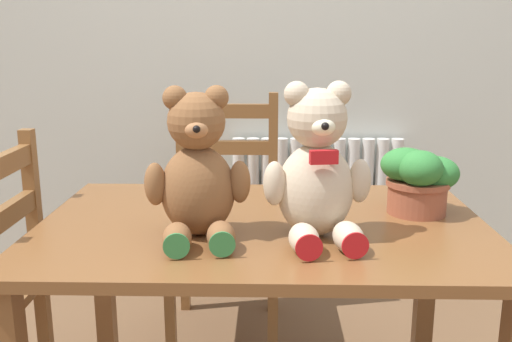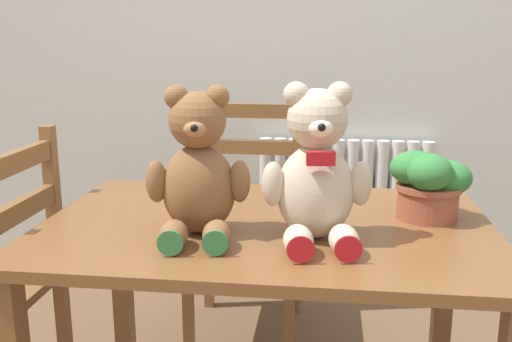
# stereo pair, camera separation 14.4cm
# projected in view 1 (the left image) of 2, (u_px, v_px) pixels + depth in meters

# --- Properties ---
(wall_back) EXTENTS (8.00, 0.04, 2.60)m
(wall_back) POSITION_uv_depth(u_px,v_px,m) (266.00, 22.00, 2.65)
(wall_back) COLOR silver
(wall_back) RESTS_ON ground_plane
(radiator) EXTENTS (0.82, 0.10, 0.76)m
(radiator) POSITION_uv_depth(u_px,v_px,m) (316.00, 222.00, 2.79)
(radiator) COLOR silver
(radiator) RESTS_ON ground_plane
(dining_table) EXTENTS (1.23, 0.82, 0.73)m
(dining_table) POSITION_uv_depth(u_px,v_px,m) (263.00, 258.00, 1.60)
(dining_table) COLOR brown
(dining_table) RESTS_ON ground_plane
(wooden_chair_behind) EXTENTS (0.44, 0.43, 1.00)m
(wooden_chair_behind) POSITION_uv_depth(u_px,v_px,m) (225.00, 219.00, 2.40)
(wooden_chair_behind) COLOR brown
(wooden_chair_behind) RESTS_ON ground_plane
(teddy_bear_left) EXTENTS (0.27, 0.28, 0.38)m
(teddy_bear_left) POSITION_uv_depth(u_px,v_px,m) (198.00, 173.00, 1.43)
(teddy_bear_left) COLOR brown
(teddy_bear_left) RESTS_ON dining_table
(teddy_bear_right) EXTENTS (0.28, 0.29, 0.40)m
(teddy_bear_right) POSITION_uv_depth(u_px,v_px,m) (317.00, 172.00, 1.43)
(teddy_bear_right) COLOR beige
(teddy_bear_right) RESTS_ON dining_table
(potted_plant) EXTENTS (0.23, 0.21, 0.19)m
(potted_plant) POSITION_uv_depth(u_px,v_px,m) (418.00, 177.00, 1.63)
(potted_plant) COLOR #9E5138
(potted_plant) RESTS_ON dining_table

